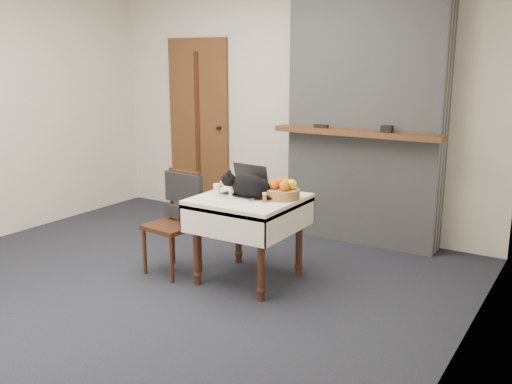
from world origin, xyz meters
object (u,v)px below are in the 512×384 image
at_px(side_table, 249,211).
at_px(fruit_basket, 283,191).
at_px(cream_jar, 217,188).
at_px(door, 199,126).
at_px(laptop, 245,188).
at_px(pill_bottle, 265,197).
at_px(chair, 179,208).
at_px(cat, 249,186).

xyz_separation_m(side_table, fruit_basket, (0.25, 0.10, 0.18)).
bearing_deg(cream_jar, door, 131.29).
distance_m(laptop, cream_jar, 0.26).
height_order(laptop, cream_jar, laptop).
bearing_deg(fruit_basket, pill_bottle, -109.13).
bearing_deg(fruit_basket, side_table, -157.75).
bearing_deg(chair, door, 128.76).
relative_size(laptop, cream_jar, 5.10).
bearing_deg(fruit_basket, cream_jar, -170.61).
bearing_deg(door, fruit_basket, -37.41).
xyz_separation_m(cream_jar, chair, (-0.31, -0.12, -0.18)).
distance_m(door, cat, 2.41).
relative_size(fruit_basket, chair, 0.32).
bearing_deg(side_table, cream_jar, 178.41).
xyz_separation_m(fruit_basket, chair, (-0.88, -0.22, -0.21)).
xyz_separation_m(cat, cream_jar, (-0.34, 0.04, -0.06)).
bearing_deg(cream_jar, chair, -158.79).
distance_m(cat, cream_jar, 0.34).
distance_m(pill_bottle, fruit_basket, 0.19).
bearing_deg(side_table, chair, -169.86).
height_order(door, cat, door).
relative_size(side_table, chair, 0.90).
relative_size(side_table, pill_bottle, 10.56).
bearing_deg(cat, pill_bottle, -38.54).
bearing_deg(side_table, cat, -56.37).
bearing_deg(pill_bottle, chair, -177.11).
bearing_deg(laptop, cat, -36.12).
xyz_separation_m(pill_bottle, chair, (-0.82, -0.04, -0.19)).
relative_size(door, pill_bottle, 27.07).
height_order(side_table, chair, chair).
relative_size(laptop, fruit_basket, 1.28).
relative_size(side_table, laptop, 2.23).
height_order(cat, cream_jar, cat).
distance_m(side_table, cream_jar, 0.35).
xyz_separation_m(door, pill_bottle, (1.92, -1.69, -0.26)).
xyz_separation_m(laptop, cat, (0.08, -0.07, 0.04)).
bearing_deg(door, cream_jar, -48.71).
xyz_separation_m(door, side_table, (1.73, -1.61, -0.41)).
distance_m(laptop, chair, 0.63).
bearing_deg(side_table, pill_bottle, -20.47).
bearing_deg(fruit_basket, door, 142.59).
xyz_separation_m(side_table, chair, (-0.63, -0.11, -0.04)).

